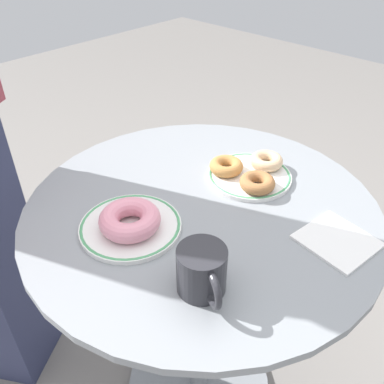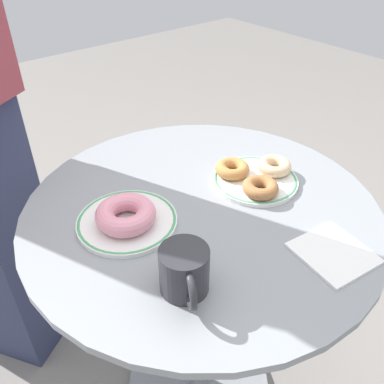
{
  "view_description": "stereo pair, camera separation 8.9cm",
  "coord_description": "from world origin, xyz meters",
  "px_view_note": "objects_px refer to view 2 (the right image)",
  "views": [
    {
      "loc": [
        -0.54,
        -0.47,
        1.31
      ],
      "look_at": [
        -0.01,
        0.02,
        0.78
      ],
      "focal_mm": 38.33,
      "sensor_mm": 36.0,
      "label": 1
    },
    {
      "loc": [
        -0.47,
        -0.53,
        1.31
      ],
      "look_at": [
        -0.01,
        0.02,
        0.78
      ],
      "focal_mm": 38.33,
      "sensor_mm": 36.0,
      "label": 2
    }
  ],
  "objects_px": {
    "donut_glazed": "(274,166)",
    "coffee_mug": "(185,271)",
    "plate_left": "(127,221)",
    "cafe_table": "(200,283)",
    "donut_old_fashioned": "(232,169)",
    "donut_cinnamon": "(260,187)",
    "donut_pink_frosted": "(126,214)",
    "paper_napkin": "(333,253)",
    "plate_right": "(255,180)"
  },
  "relations": [
    {
      "from": "donut_glazed",
      "to": "coffee_mug",
      "type": "relative_size",
      "value": 0.69
    },
    {
      "from": "plate_left",
      "to": "cafe_table",
      "type": "bearing_deg",
      "value": -18.8
    },
    {
      "from": "donut_old_fashioned",
      "to": "donut_cinnamon",
      "type": "xyz_separation_m",
      "value": [
        -0.01,
        -0.1,
        0.0
      ]
    },
    {
      "from": "coffee_mug",
      "to": "donut_old_fashioned",
      "type": "bearing_deg",
      "value": 32.9
    },
    {
      "from": "donut_pink_frosted",
      "to": "coffee_mug",
      "type": "relative_size",
      "value": 1.05
    },
    {
      "from": "plate_left",
      "to": "coffee_mug",
      "type": "relative_size",
      "value": 1.76
    },
    {
      "from": "plate_left",
      "to": "donut_old_fashioned",
      "type": "bearing_deg",
      "value": -3.21
    },
    {
      "from": "donut_old_fashioned",
      "to": "paper_napkin",
      "type": "height_order",
      "value": "donut_old_fashioned"
    },
    {
      "from": "plate_left",
      "to": "donut_glazed",
      "type": "xyz_separation_m",
      "value": [
        0.37,
        -0.07,
        0.02
      ]
    },
    {
      "from": "plate_left",
      "to": "coffee_mug",
      "type": "bearing_deg",
      "value": -94.69
    },
    {
      "from": "donut_pink_frosted",
      "to": "paper_napkin",
      "type": "distance_m",
      "value": 0.41
    },
    {
      "from": "donut_cinnamon",
      "to": "paper_napkin",
      "type": "height_order",
      "value": "donut_cinnamon"
    },
    {
      "from": "donut_old_fashioned",
      "to": "coffee_mug",
      "type": "distance_m",
      "value": 0.36
    },
    {
      "from": "plate_right",
      "to": "plate_left",
      "type": "bearing_deg",
      "value": 168.23
    },
    {
      "from": "donut_cinnamon",
      "to": "paper_napkin",
      "type": "xyz_separation_m",
      "value": [
        -0.03,
        -0.22,
        -0.02
      ]
    },
    {
      "from": "donut_pink_frosted",
      "to": "donut_cinnamon",
      "type": "relative_size",
      "value": 1.52
    },
    {
      "from": "cafe_table",
      "to": "coffee_mug",
      "type": "relative_size",
      "value": 6.6
    },
    {
      "from": "donut_old_fashioned",
      "to": "donut_cinnamon",
      "type": "relative_size",
      "value": 1.0
    },
    {
      "from": "plate_left",
      "to": "coffee_mug",
      "type": "height_order",
      "value": "coffee_mug"
    },
    {
      "from": "donut_old_fashioned",
      "to": "donut_glazed",
      "type": "bearing_deg",
      "value": -33.24
    },
    {
      "from": "cafe_table",
      "to": "donut_glazed",
      "type": "relative_size",
      "value": 9.6
    },
    {
      "from": "donut_cinnamon",
      "to": "coffee_mug",
      "type": "xyz_separation_m",
      "value": [
        -0.3,
        -0.1,
        0.02
      ]
    },
    {
      "from": "plate_left",
      "to": "donut_cinnamon",
      "type": "distance_m",
      "value": 0.3
    },
    {
      "from": "donut_cinnamon",
      "to": "paper_napkin",
      "type": "bearing_deg",
      "value": -97.44
    },
    {
      "from": "cafe_table",
      "to": "coffee_mug",
      "type": "xyz_separation_m",
      "value": [
        -0.18,
        -0.16,
        0.3
      ]
    },
    {
      "from": "donut_glazed",
      "to": "donut_cinnamon",
      "type": "relative_size",
      "value": 1.0
    },
    {
      "from": "plate_right",
      "to": "donut_glazed",
      "type": "height_order",
      "value": "donut_glazed"
    },
    {
      "from": "plate_right",
      "to": "donut_glazed",
      "type": "bearing_deg",
      "value": -6.65
    },
    {
      "from": "donut_glazed",
      "to": "coffee_mug",
      "type": "distance_m",
      "value": 0.42
    },
    {
      "from": "donut_glazed",
      "to": "coffee_mug",
      "type": "xyz_separation_m",
      "value": [
        -0.39,
        -0.14,
        0.02
      ]
    },
    {
      "from": "donut_glazed",
      "to": "donut_cinnamon",
      "type": "bearing_deg",
      "value": -156.79
    },
    {
      "from": "donut_glazed",
      "to": "paper_napkin",
      "type": "bearing_deg",
      "value": -115.16
    },
    {
      "from": "cafe_table",
      "to": "paper_napkin",
      "type": "distance_m",
      "value": 0.39
    },
    {
      "from": "donut_glazed",
      "to": "donut_old_fashioned",
      "type": "relative_size",
      "value": 1.0
    },
    {
      "from": "plate_right",
      "to": "donut_cinnamon",
      "type": "bearing_deg",
      "value": -126.94
    },
    {
      "from": "donut_cinnamon",
      "to": "plate_right",
      "type": "bearing_deg",
      "value": 53.06
    },
    {
      "from": "plate_left",
      "to": "plate_right",
      "type": "distance_m",
      "value": 0.32
    },
    {
      "from": "cafe_table",
      "to": "paper_napkin",
      "type": "xyz_separation_m",
      "value": [
        0.1,
        -0.27,
        0.26
      ]
    },
    {
      "from": "donut_pink_frosted",
      "to": "paper_napkin",
      "type": "height_order",
      "value": "donut_pink_frosted"
    },
    {
      "from": "plate_right",
      "to": "donut_glazed",
      "type": "distance_m",
      "value": 0.06
    },
    {
      "from": "plate_left",
      "to": "donut_pink_frosted",
      "type": "bearing_deg",
      "value": -124.49
    },
    {
      "from": "cafe_table",
      "to": "plate_left",
      "type": "relative_size",
      "value": 3.74
    },
    {
      "from": "plate_right",
      "to": "donut_pink_frosted",
      "type": "relative_size",
      "value": 1.62
    },
    {
      "from": "plate_left",
      "to": "paper_napkin",
      "type": "distance_m",
      "value": 0.41
    },
    {
      "from": "cafe_table",
      "to": "paper_napkin",
      "type": "bearing_deg",
      "value": -70.83
    },
    {
      "from": "cafe_table",
      "to": "paper_napkin",
      "type": "height_order",
      "value": "paper_napkin"
    },
    {
      "from": "cafe_table",
      "to": "donut_old_fashioned",
      "type": "relative_size",
      "value": 9.6
    },
    {
      "from": "cafe_table",
      "to": "donut_cinnamon",
      "type": "bearing_deg",
      "value": -25.19
    },
    {
      "from": "donut_old_fashioned",
      "to": "donut_cinnamon",
      "type": "height_order",
      "value": "same"
    },
    {
      "from": "donut_glazed",
      "to": "donut_cinnamon",
      "type": "distance_m",
      "value": 0.1
    }
  ]
}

